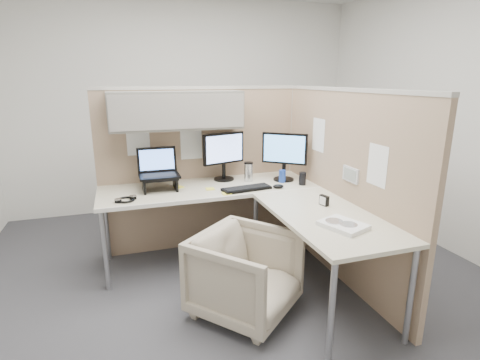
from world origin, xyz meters
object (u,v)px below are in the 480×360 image
object	(u,v)px
desk	(247,202)
office_chair	(245,270)
monitor_left	(224,153)
keyboard	(247,189)

from	to	relation	value
desk	office_chair	size ratio (longest dim) A/B	2.91
office_chair	monitor_left	distance (m)	1.31
office_chair	desk	bearing A→B (deg)	28.95
desk	keyboard	size ratio (longest dim) A/B	4.48
desk	keyboard	bearing A→B (deg)	72.80
desk	office_chair	xyz separation A→B (m)	(-0.19, -0.52, -0.34)
keyboard	desk	bearing A→B (deg)	-114.25
desk	monitor_left	world-z (taller)	monitor_left
office_chair	keyboard	distance (m)	0.86
office_chair	keyboard	bearing A→B (deg)	29.81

